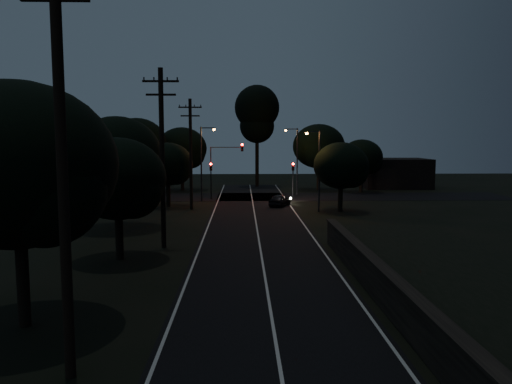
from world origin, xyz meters
name	(u,v)px	position (x,y,z in m)	size (l,w,h in m)	color
ground	(276,345)	(0.00, 0.00, 0.00)	(160.00, 160.00, 0.00)	black
road_surface	(254,210)	(0.00, 31.12, 0.01)	(60.00, 70.00, 0.03)	black
retaining_wall	(468,296)	(7.74, 3.00, 0.62)	(6.93, 26.00, 1.60)	black
utility_pole_near	(62,157)	(-6.00, -2.00, 6.25)	(2.20, 0.30, 12.00)	black
utility_pole_mid	(162,155)	(-6.00, 15.00, 5.74)	(2.20, 0.30, 11.00)	black
utility_pole_far	(191,152)	(-6.00, 32.00, 5.48)	(2.20, 0.30, 10.50)	black
tree_left_a	(22,169)	(-8.75, 1.86, 5.69)	(6.95, 6.95, 8.79)	black
tree_left_b	(121,181)	(-7.81, 11.89, 4.43)	(5.38, 5.38, 6.83)	black
tree_left_c	(120,156)	(-10.26, 21.86, 5.45)	(6.68, 6.68, 8.43)	black
tree_left_d	(169,165)	(-8.32, 33.90, 4.13)	(5.03, 5.03, 6.38)	black
tree_far_nw	(184,150)	(-8.77, 49.87, 5.34)	(6.51, 6.51, 8.25)	black
tree_far_w	(139,145)	(-13.74, 45.85, 6.04)	(7.28, 7.28, 9.29)	black
tree_far_ne	(321,147)	(9.24, 49.86, 5.62)	(6.86, 6.86, 8.68)	black
tree_far_e	(363,158)	(14.19, 46.89, 4.32)	(5.26, 5.26, 6.67)	black
tree_right_a	(343,167)	(8.18, 29.90, 4.18)	(5.07, 5.07, 6.44)	black
tall_pine	(257,114)	(1.00, 55.00, 10.27)	(6.27, 6.27, 14.25)	black
building_left	(102,173)	(-20.00, 52.00, 2.20)	(10.00, 8.00, 4.40)	black
building_right	(394,173)	(20.00, 53.00, 2.00)	(9.00, 7.00, 4.00)	black
signal_left	(211,174)	(-4.60, 39.99, 2.84)	(0.28, 0.35, 4.10)	black
signal_right	(293,174)	(4.60, 39.99, 2.84)	(0.28, 0.35, 4.10)	black
signal_mast	(226,160)	(-2.91, 39.99, 4.34)	(3.70, 0.35, 6.25)	black
streetlight_a	(203,159)	(-5.31, 38.00, 4.64)	(1.66, 0.26, 8.00)	black
streetlight_b	(296,156)	(5.31, 44.00, 4.64)	(1.66, 0.26, 8.00)	black
streetlight_c	(317,165)	(5.83, 30.00, 4.35)	(1.46, 0.26, 7.50)	black
car	(280,200)	(2.68, 33.96, 0.61)	(1.44, 3.59, 1.22)	black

